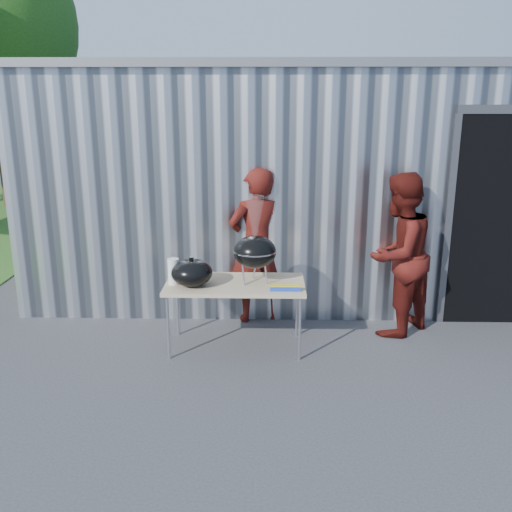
{
  "coord_description": "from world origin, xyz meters",
  "views": [
    {
      "loc": [
        -0.06,
        -4.93,
        2.73
      ],
      "look_at": [
        -0.19,
        0.91,
        1.05
      ],
      "focal_mm": 40.0,
      "sensor_mm": 36.0,
      "label": 1
    }
  ],
  "objects_px": {
    "folding_table": "(235,286)",
    "person_bystander": "(398,255)",
    "person_cook": "(257,246)",
    "kettle_grill": "(255,245)"
  },
  "relations": [
    {
      "from": "folding_table",
      "to": "person_bystander",
      "type": "bearing_deg",
      "value": 14.05
    },
    {
      "from": "person_cook",
      "to": "person_bystander",
      "type": "relative_size",
      "value": 1.0
    },
    {
      "from": "kettle_grill",
      "to": "person_cook",
      "type": "distance_m",
      "value": 0.83
    },
    {
      "from": "folding_table",
      "to": "person_bystander",
      "type": "distance_m",
      "value": 1.91
    },
    {
      "from": "person_cook",
      "to": "person_bystander",
      "type": "distance_m",
      "value": 1.66
    },
    {
      "from": "kettle_grill",
      "to": "person_cook",
      "type": "relative_size",
      "value": 0.5
    },
    {
      "from": "folding_table",
      "to": "person_cook",
      "type": "relative_size",
      "value": 0.79
    },
    {
      "from": "folding_table",
      "to": "person_bystander",
      "type": "xyz_separation_m",
      "value": [
        1.84,
        0.46,
        0.23
      ]
    },
    {
      "from": "folding_table",
      "to": "person_cook",
      "type": "height_order",
      "value": "person_cook"
    },
    {
      "from": "kettle_grill",
      "to": "person_bystander",
      "type": "height_order",
      "value": "person_bystander"
    }
  ]
}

